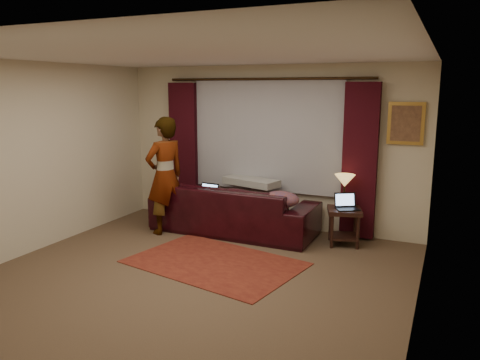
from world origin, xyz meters
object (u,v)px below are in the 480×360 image
(laptop_table, at_px, (348,202))
(tiffany_lamp, at_px, (344,190))
(end_table, at_px, (344,227))
(sofa, at_px, (234,200))
(laptop_sofa, at_px, (205,192))
(person, at_px, (165,176))

(laptop_table, bearing_deg, tiffany_lamp, 86.78)
(end_table, height_order, laptop_table, laptop_table)
(sofa, distance_m, tiffany_lamp, 1.71)
(sofa, height_order, laptop_sofa, sofa)
(end_table, bearing_deg, sofa, -176.97)
(sofa, relative_size, laptop_table, 7.64)
(end_table, relative_size, laptop_table, 1.60)
(end_table, bearing_deg, person, -168.11)
(laptop_sofa, xyz_separation_m, tiffany_lamp, (2.08, 0.41, 0.14))
(laptop_sofa, height_order, end_table, laptop_sofa)
(end_table, bearing_deg, tiffany_lamp, 107.53)
(end_table, distance_m, laptop_table, 0.39)
(laptop_sofa, bearing_deg, person, -145.85)
(laptop_sofa, bearing_deg, sofa, 31.02)
(tiffany_lamp, height_order, laptop_table, tiffany_lamp)
(laptop_table, bearing_deg, laptop_sofa, 155.54)
(tiffany_lamp, bearing_deg, person, -165.21)
(person, bearing_deg, laptop_sofa, 141.27)
(sofa, height_order, end_table, sofa)
(laptop_sofa, distance_m, person, 0.67)
(end_table, xyz_separation_m, person, (-2.67, -0.56, 0.64))
(tiffany_lamp, bearing_deg, laptop_table, -62.53)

